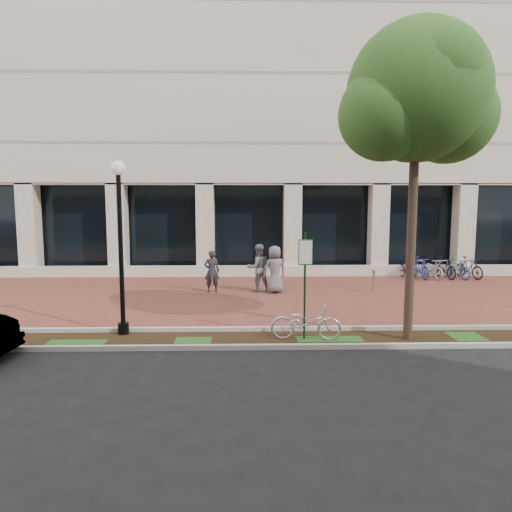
{
  "coord_description": "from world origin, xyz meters",
  "views": [
    {
      "loc": [
        -0.18,
        -16.1,
        3.33
      ],
      "look_at": [
        0.19,
        -0.8,
        1.56
      ],
      "focal_mm": 32.0,
      "sensor_mm": 36.0,
      "label": 1
    }
  ],
  "objects_px": {
    "locked_bicycle": "(306,322)",
    "bollard": "(373,280)",
    "lamppost": "(120,238)",
    "street_tree": "(418,101)",
    "pedestrian_left": "(212,271)",
    "pedestrian_mid": "(258,268)",
    "bike_rack_cluster": "(438,268)",
    "parking_sign": "(305,273)",
    "pedestrian_right": "(275,269)"
  },
  "relations": [
    {
      "from": "locked_bicycle",
      "to": "pedestrian_right",
      "type": "distance_m",
      "value": 5.96
    },
    {
      "from": "parking_sign",
      "to": "pedestrian_right",
      "type": "relative_size",
      "value": 1.49
    },
    {
      "from": "pedestrian_left",
      "to": "pedestrian_mid",
      "type": "bearing_deg",
      "value": 176.09
    },
    {
      "from": "lamppost",
      "to": "pedestrian_left",
      "type": "relative_size",
      "value": 2.76
    },
    {
      "from": "lamppost",
      "to": "bollard",
      "type": "height_order",
      "value": "lamppost"
    },
    {
      "from": "pedestrian_right",
      "to": "bollard",
      "type": "bearing_deg",
      "value": 159.53
    },
    {
      "from": "pedestrian_mid",
      "to": "lamppost",
      "type": "bearing_deg",
      "value": 39.97
    },
    {
      "from": "lamppost",
      "to": "pedestrian_right",
      "type": "xyz_separation_m",
      "value": [
        4.22,
        5.31,
        -1.58
      ]
    },
    {
      "from": "parking_sign",
      "to": "bike_rack_cluster",
      "type": "relative_size",
      "value": 0.74
    },
    {
      "from": "street_tree",
      "to": "bike_rack_cluster",
      "type": "xyz_separation_m",
      "value": [
        4.52,
        9.01,
        -5.23
      ]
    },
    {
      "from": "pedestrian_mid",
      "to": "bike_rack_cluster",
      "type": "xyz_separation_m",
      "value": [
        8.07,
        2.81,
        -0.45
      ]
    },
    {
      "from": "pedestrian_mid",
      "to": "bike_rack_cluster",
      "type": "bearing_deg",
      "value": -178.08
    },
    {
      "from": "lamppost",
      "to": "pedestrian_right",
      "type": "relative_size",
      "value": 2.47
    },
    {
      "from": "lamppost",
      "to": "pedestrian_left",
      "type": "distance_m",
      "value": 6.05
    },
    {
      "from": "parking_sign",
      "to": "bike_rack_cluster",
      "type": "xyz_separation_m",
      "value": [
        7.12,
        9.01,
        -1.2
      ]
    },
    {
      "from": "pedestrian_mid",
      "to": "pedestrian_right",
      "type": "bearing_deg",
      "value": 136.81
    },
    {
      "from": "lamppost",
      "to": "street_tree",
      "type": "xyz_separation_m",
      "value": [
        7.16,
        -0.59,
        3.22
      ]
    },
    {
      "from": "lamppost",
      "to": "locked_bicycle",
      "type": "xyz_separation_m",
      "value": [
        4.6,
        -0.62,
        -2.02
      ]
    },
    {
      "from": "lamppost",
      "to": "bike_rack_cluster",
      "type": "height_order",
      "value": "lamppost"
    },
    {
      "from": "parking_sign",
      "to": "pedestrian_right",
      "type": "height_order",
      "value": "parking_sign"
    },
    {
      "from": "street_tree",
      "to": "pedestrian_left",
      "type": "height_order",
      "value": "street_tree"
    },
    {
      "from": "locked_bicycle",
      "to": "bollard",
      "type": "relative_size",
      "value": 1.88
    },
    {
      "from": "street_tree",
      "to": "pedestrian_left",
      "type": "bearing_deg",
      "value": 130.95
    },
    {
      "from": "pedestrian_mid",
      "to": "street_tree",
      "type": "bearing_deg",
      "value": 102.51
    },
    {
      "from": "parking_sign",
      "to": "locked_bicycle",
      "type": "bearing_deg",
      "value": -24.97
    },
    {
      "from": "lamppost",
      "to": "pedestrian_left",
      "type": "xyz_separation_m",
      "value": [
        1.87,
        5.51,
        -1.67
      ]
    },
    {
      "from": "bollard",
      "to": "lamppost",
      "type": "bearing_deg",
      "value": -146.19
    },
    {
      "from": "pedestrian_left",
      "to": "bike_rack_cluster",
      "type": "xyz_separation_m",
      "value": [
        9.81,
        2.91,
        -0.34
      ]
    },
    {
      "from": "parking_sign",
      "to": "street_tree",
      "type": "distance_m",
      "value": 4.79
    },
    {
      "from": "lamppost",
      "to": "street_tree",
      "type": "relative_size",
      "value": 0.58
    },
    {
      "from": "locked_bicycle",
      "to": "pedestrian_left",
      "type": "xyz_separation_m",
      "value": [
        -2.73,
        6.12,
        0.34
      ]
    },
    {
      "from": "street_tree",
      "to": "pedestrian_mid",
      "type": "distance_m",
      "value": 8.6
    },
    {
      "from": "lamppost",
      "to": "street_tree",
      "type": "height_order",
      "value": "street_tree"
    },
    {
      "from": "street_tree",
      "to": "pedestrian_mid",
      "type": "relative_size",
      "value": 4.16
    },
    {
      "from": "parking_sign",
      "to": "lamppost",
      "type": "xyz_separation_m",
      "value": [
        -4.56,
        0.59,
        0.81
      ]
    },
    {
      "from": "locked_bicycle",
      "to": "bike_rack_cluster",
      "type": "height_order",
      "value": "bike_rack_cluster"
    },
    {
      "from": "street_tree",
      "to": "pedestrian_left",
      "type": "xyz_separation_m",
      "value": [
        -5.29,
        6.1,
        -4.89
      ]
    },
    {
      "from": "lamppost",
      "to": "locked_bicycle",
      "type": "relative_size",
      "value": 2.54
    },
    {
      "from": "pedestrian_right",
      "to": "bike_rack_cluster",
      "type": "bearing_deg",
      "value": -177.78
    },
    {
      "from": "pedestrian_left",
      "to": "bike_rack_cluster",
      "type": "relative_size",
      "value": 0.44
    },
    {
      "from": "parking_sign",
      "to": "pedestrian_left",
      "type": "xyz_separation_m",
      "value": [
        -2.69,
        6.1,
        -0.87
      ]
    },
    {
      "from": "bike_rack_cluster",
      "to": "parking_sign",
      "type": "bearing_deg",
      "value": -138.01
    },
    {
      "from": "locked_bicycle",
      "to": "pedestrian_left",
      "type": "distance_m",
      "value": 6.71
    },
    {
      "from": "bollard",
      "to": "bike_rack_cluster",
      "type": "relative_size",
      "value": 0.26
    },
    {
      "from": "pedestrian_left",
      "to": "pedestrian_mid",
      "type": "relative_size",
      "value": 0.88
    },
    {
      "from": "pedestrian_left",
      "to": "bollard",
      "type": "xyz_separation_m",
      "value": [
        6.06,
        -0.2,
        -0.33
      ]
    },
    {
      "from": "locked_bicycle",
      "to": "bollard",
      "type": "height_order",
      "value": "bollard"
    },
    {
      "from": "locked_bicycle",
      "to": "bollard",
      "type": "distance_m",
      "value": 6.79
    },
    {
      "from": "pedestrian_left",
      "to": "lamppost",
      "type": "bearing_deg",
      "value": 63.98
    },
    {
      "from": "lamppost",
      "to": "pedestrian_right",
      "type": "bearing_deg",
      "value": 51.57
    }
  ]
}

